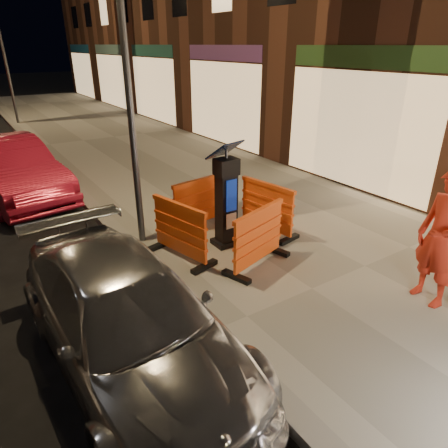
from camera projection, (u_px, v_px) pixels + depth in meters
ground_plane at (215, 339)px, 5.29m from camera, size 120.00×120.00×0.00m
sidewalk at (364, 270)px, 6.77m from camera, size 6.00×60.00×0.15m
kerb at (215, 334)px, 5.26m from camera, size 0.30×60.00×0.15m
parking_kiosk at (226, 198)px, 7.12m from camera, size 0.68×0.68×1.83m
barrier_front at (258, 238)px, 6.56m from camera, size 1.41×0.89×1.02m
barrier_back at (200, 203)px, 8.01m from camera, size 1.37×0.73×1.02m
barrier_kerbside at (180, 231)px, 6.81m from camera, size 0.83×1.40×1.02m
barrier_bldgside at (267, 208)px, 7.76m from camera, size 0.75×1.38×1.02m
car_silver at (133, 359)px, 4.95m from camera, size 1.93×4.42×1.27m
car_red at (16, 198)px, 10.12m from camera, size 2.35×4.76×1.50m
man at (442, 239)px, 5.46m from camera, size 0.58×0.79×1.98m
street_lamp_mid at (127, 73)px, 6.40m from camera, size 0.12×0.12×6.00m
street_lamp_far at (4, 54)px, 17.81m from camera, size 0.12×0.12×6.00m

